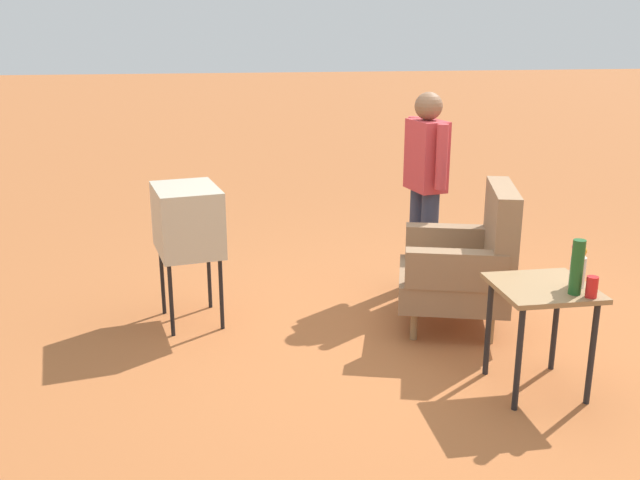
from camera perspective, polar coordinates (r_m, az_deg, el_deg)
name	(u,v)px	position (r m, az deg, el deg)	size (l,w,h in m)	color
ground_plane	(436,330)	(5.32, 9.27, -7.14)	(60.00, 60.00, 0.00)	#AD6033
armchair	(467,263)	(5.25, 11.66, -1.78)	(0.95, 0.96, 1.06)	#937047
side_table	(542,302)	(4.44, 17.27, -4.71)	(0.56, 0.56, 0.67)	black
tv_on_stand	(188,221)	(5.25, -10.50, 1.54)	(0.67, 0.54, 1.03)	black
person_standing	(425,180)	(5.83, 8.41, 4.73)	(0.56, 0.28, 1.64)	#2D3347
soda_can_red	(592,287)	(4.28, 20.87, -3.52)	(0.07, 0.07, 0.12)	red
bottle_wine_green	(577,267)	(4.27, 19.82, -2.05)	(0.07, 0.07, 0.32)	#1E5623
flower_vase	(578,262)	(4.40, 19.91, -1.69)	(0.15, 0.10, 0.27)	silver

